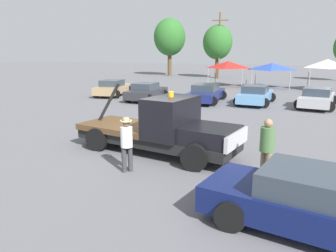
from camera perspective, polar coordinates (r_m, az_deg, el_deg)
The scene contains 16 objects.
ground_plane at distance 12.31m, azimuth -2.18°, elevation -4.58°, with size 160.00×160.00×0.00m, color slate.
tow_truck at distance 11.86m, azimuth -0.70°, elevation -0.64°, with size 6.51×3.11×2.51m.
foreground_car at distance 7.54m, azimuth 25.59°, elevation -12.37°, with size 5.32×2.87×1.34m.
person_near_truck at distance 9.83m, azimuth 16.83°, elevation -3.25°, with size 0.41×0.41×1.84m.
person_at_hood at distance 10.18m, azimuth -7.22°, elevation -2.50°, with size 0.38×0.38×1.73m.
parked_car_tan at distance 28.04m, azimuth -9.56°, elevation 6.56°, with size 2.76×4.64×1.34m.
parked_car_charcoal at distance 25.10m, azimuth -3.79°, elevation 5.96°, with size 2.41×4.33×1.34m.
parked_car_navy at distance 24.30m, azimuth 6.64°, elevation 5.68°, with size 2.44×4.83×1.34m.
parked_car_skyblue at distance 24.04m, azimuth 14.99°, elevation 5.24°, with size 2.65×4.57×1.34m.
parked_car_silver at distance 24.01m, azimuth 24.53°, elevation 4.50°, with size 2.90×4.92×1.34m.
canopy_tent_red at distance 35.71m, azimuth 10.45°, elevation 10.46°, with size 3.53×3.53×2.63m.
canopy_tent_blue at distance 35.26m, azimuth 17.70°, elevation 9.86°, with size 3.63×3.63×2.49m.
canopy_tent_white at distance 34.53m, azimuth 25.99°, elevation 9.73°, with size 3.00×3.00×2.93m.
tree_left at distance 50.18m, azimuth 0.29°, elevation 15.19°, with size 4.68×4.68×8.37m.
tree_right at distance 46.43m, azimuth 8.63°, elevation 14.19°, with size 3.99×3.99×7.13m.
utility_pole at distance 45.59m, azimuth 8.92°, elevation 13.94°, with size 2.20×0.24×8.62m.
Camera 1 is at (4.57, -10.81, 3.72)m, focal length 35.00 mm.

